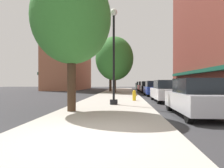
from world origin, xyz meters
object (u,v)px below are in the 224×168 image
Objects in this scene: car_black at (147,87)px; tree_mid at (71,19)px; tree_far at (114,59)px; parking_meter_near at (136,88)px; car_white at (166,91)px; car_red at (143,86)px; lamppost at (114,55)px; car_blue at (153,89)px; car_silver at (196,98)px; car_green at (140,86)px; tree_near at (110,60)px; fire_hydrant at (134,95)px.

tree_mid is at bearing -107.86° from car_black.
car_black is (4.52, 2.82, -3.82)m from tree_far.
car_white reaches higher than parking_meter_near.
car_white is at bearing 47.66° from tree_mid.
car_white is (1.95, -5.59, -0.14)m from parking_meter_near.
car_white is 1.00× the size of car_red.
lamppost reaches higher than car_white.
lamppost is 1.37× the size of car_blue.
tree_far is 18.13m from car_silver.
car_silver is at bearing -91.87° from car_black.
tree_far is 16.08m from car_green.
tree_near reaches higher than car_white.
tree_mid is 1.52× the size of car_black.
car_red is at bearing 77.65° from tree_mid.
car_green is (0.00, 18.92, 0.00)m from car_blue.
lamppost is at bearing -117.09° from fire_hydrant.
fire_hydrant is at bearing -79.49° from tree_near.
car_black is 12.13m from car_green.
lamppost is 10.87m from car_blue.
car_black is (2.42, 13.99, 0.29)m from fire_hydrant.
tree_mid is (-0.18, -22.02, -0.57)m from tree_near.
tree_mid reaches higher than car_red.
car_black is 1.00× the size of car_red.
parking_meter_near is 14.08m from car_red.
car_green is at bearing 91.32° from car_white.
tree_near is 1.03× the size of tree_far.
car_green is at bearing 60.81° from tree_near.
tree_mid is (-3.68, -11.77, 3.54)m from parking_meter_near.
car_blue is at bearing -59.22° from tree_near.
lamppost is 19.22m from tree_near.
lamppost is 17.28m from car_black.
car_black reaches higher than parking_meter_near.
lamppost is 1.37× the size of car_white.
tree_near reaches higher than tree_far.
tree_far reaches higher than tree_mid.
tree_near is at bearing 100.51° from fire_hydrant.
car_red is at bearing 88.13° from car_black.
car_blue is at bearing 89.12° from car_silver.
tree_near is 1.77× the size of car_green.
car_green reaches higher than fire_hydrant.
fire_hydrant is 0.18× the size of car_red.
tree_far reaches higher than parking_meter_near.
car_green is at bearing 89.77° from car_blue.
parking_meter_near is 0.20× the size of tree_mid.
tree_near is at bearing 100.16° from tree_far.
fire_hydrant is 0.18× the size of car_blue.
lamppost is 0.90× the size of tree_mid.
car_white and car_black have the same top height.
tree_mid is at bearing -93.76° from tree_far.
tree_mid is 14.51m from car_blue.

